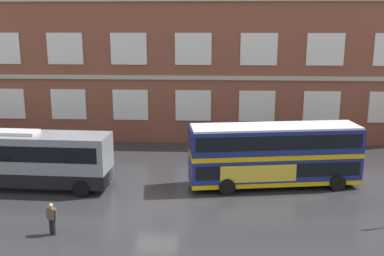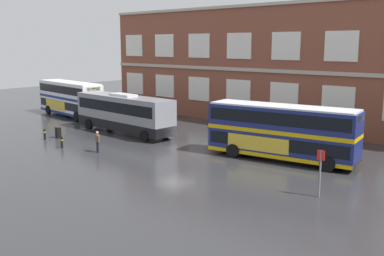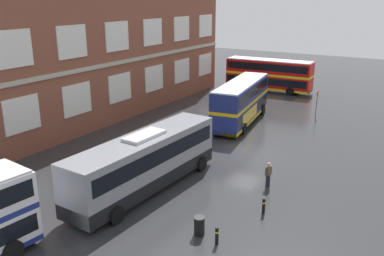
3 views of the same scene
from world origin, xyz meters
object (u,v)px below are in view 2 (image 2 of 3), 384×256
object	(u,v)px
waiting_passenger	(98,141)
safety_bollard_west	(45,134)
bus_stand_flag	(320,169)
touring_coach	(124,113)
double_decker_middle	(281,131)
safety_bollard_east	(62,142)
double_decker_near	(70,98)
station_litter_bin	(58,132)

from	to	relation	value
waiting_passenger	safety_bollard_west	bearing A→B (deg)	-177.97
bus_stand_flag	waiting_passenger	bearing A→B (deg)	-174.04
touring_coach	double_decker_middle	bearing A→B (deg)	3.96
safety_bollard_west	safety_bollard_east	xyz separation A→B (m)	(4.10, -0.83, 0.00)
double_decker_near	touring_coach	size ratio (longest dim) A/B	0.93
bus_stand_flag	safety_bollard_east	xyz separation A→B (m)	(-21.33, -2.96, -1.14)
double_decker_middle	waiting_passenger	bearing A→B (deg)	-147.74
safety_bollard_west	station_litter_bin	bearing A→B (deg)	76.35
double_decker_middle	touring_coach	size ratio (longest dim) A/B	0.93
double_decker_middle	safety_bollard_east	distance (m)	17.83
waiting_passenger	bus_stand_flag	xyz separation A→B (m)	(17.91, 1.87, 0.70)
touring_coach	waiting_passenger	bearing A→B (deg)	-54.99
station_litter_bin	safety_bollard_east	xyz separation A→B (m)	(3.81, -2.02, -0.03)
double_decker_near	bus_stand_flag	bearing A→B (deg)	-11.31
bus_stand_flag	safety_bollard_west	distance (m)	25.54
double_decker_middle	bus_stand_flag	xyz separation A→B (m)	(5.86, -5.74, -0.51)
double_decker_near	safety_bollard_west	xyz separation A→B (m)	(9.87, -9.20, -1.66)
double_decker_near	bus_stand_flag	distance (m)	36.00
waiting_passenger	safety_bollard_east	bearing A→B (deg)	-162.25
double_decker_near	station_litter_bin	bearing A→B (deg)	-38.24
station_litter_bin	touring_coach	bearing A→B (deg)	64.02
double_decker_near	waiting_passenger	distance (m)	19.58
double_decker_middle	touring_coach	world-z (taller)	double_decker_middle
bus_stand_flag	safety_bollard_east	world-z (taller)	bus_stand_flag
safety_bollard_west	bus_stand_flag	bearing A→B (deg)	4.80
double_decker_near	waiting_passenger	xyz separation A→B (m)	(17.38, -8.93, -1.22)
double_decker_middle	station_litter_bin	size ratio (longest dim) A/B	10.93
station_litter_bin	safety_bollard_east	world-z (taller)	station_litter_bin
waiting_passenger	double_decker_middle	bearing A→B (deg)	32.26
safety_bollard_east	waiting_passenger	bearing A→B (deg)	17.75
touring_coach	safety_bollard_west	size ratio (longest dim) A/B	12.72
double_decker_middle	safety_bollard_west	size ratio (longest dim) A/B	11.85
waiting_passenger	safety_bollard_west	world-z (taller)	waiting_passenger
bus_stand_flag	touring_coach	bearing A→B (deg)	168.44
bus_stand_flag	safety_bollard_west	world-z (taller)	bus_stand_flag
double_decker_near	safety_bollard_west	size ratio (longest dim) A/B	11.79
bus_stand_flag	station_litter_bin	size ratio (longest dim) A/B	2.62
safety_bollard_west	touring_coach	bearing A→B (deg)	66.06
station_litter_bin	double_decker_middle	bearing A→B (deg)	19.12
double_decker_near	station_litter_bin	distance (m)	13.04
safety_bollard_west	double_decker_near	bearing A→B (deg)	137.03
touring_coach	station_litter_bin	xyz separation A→B (m)	(-2.70, -5.53, -1.39)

